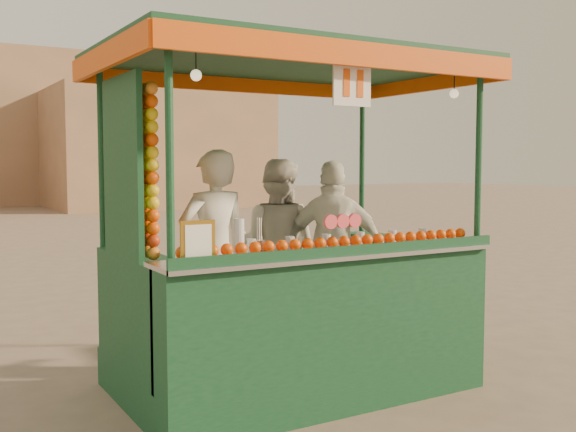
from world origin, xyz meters
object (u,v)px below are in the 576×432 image
vendor_left (214,253)px  vendor_middle (277,245)px  juice_cart (289,284)px  vendor_right (334,249)px

vendor_left → vendor_middle: vendor_left is taller
vendor_left → vendor_middle: (0.83, 0.43, -0.03)m
juice_cart → vendor_left: bearing=153.0°
juice_cart → vendor_right: (0.63, 0.28, 0.22)m
juice_cart → vendor_left: juice_cart is taller
juice_cart → vendor_left: (-0.54, 0.28, 0.26)m
juice_cart → vendor_left: size_ratio=1.83×
juice_cart → vendor_right: juice_cart is taller
vendor_left → vendor_middle: size_ratio=1.04×
vendor_right → vendor_middle: bearing=-18.8°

